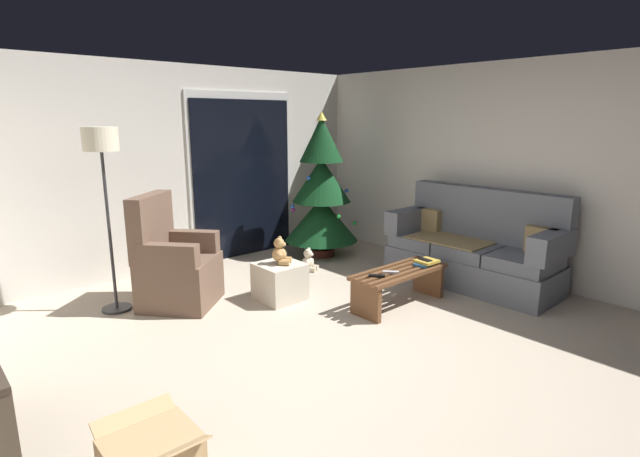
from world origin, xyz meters
name	(u,v)px	position (x,y,z in m)	size (l,w,h in m)	color
ground_plane	(340,351)	(0.00, 0.00, 0.00)	(7.00, 7.00, 0.00)	#B2A38E
wall_back	(167,169)	(0.00, 3.06, 1.25)	(5.72, 0.12, 2.50)	silver
wall_right	(521,173)	(2.86, 0.00, 1.25)	(0.12, 6.00, 2.50)	silver
patio_door_frame	(243,175)	(1.03, 2.99, 1.10)	(1.60, 0.02, 2.20)	silver
patio_door_glass	(244,179)	(1.03, 2.97, 1.05)	(1.50, 0.02, 2.10)	black
couch	(474,249)	(2.32, 0.20, 0.40)	(0.82, 1.96, 1.08)	slate
coffee_table	(399,282)	(1.14, 0.33, 0.25)	(1.10, 0.40, 0.38)	brown
remote_black	(377,276)	(0.80, 0.33, 0.39)	(0.04, 0.16, 0.02)	black
remote_silver	(391,272)	(0.98, 0.31, 0.39)	(0.04, 0.16, 0.02)	#ADADB2
book_stack	(426,262)	(1.48, 0.26, 0.40)	(0.27, 0.21, 0.05)	#285684
cell_phone	(425,260)	(1.46, 0.26, 0.43)	(0.07, 0.14, 0.01)	black
christmas_tree	(321,194)	(1.78, 2.22, 0.87)	(1.00, 1.00, 1.95)	#4C1E19
armchair	(174,266)	(-0.54, 1.86, 0.40)	(0.97, 0.97, 1.13)	brown
floor_lamp	(102,157)	(-1.05, 2.11, 1.51)	(0.32, 0.32, 1.78)	#2D2D30
ottoman	(280,282)	(0.34, 1.26, 0.19)	(0.44, 0.44, 0.39)	beige
teddy_bear_honey	(280,252)	(0.34, 1.25, 0.51)	(0.21, 0.22, 0.29)	tan
teddy_bear_cream_by_tree	(309,261)	(1.20, 1.82, 0.12)	(0.21, 0.22, 0.29)	beige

